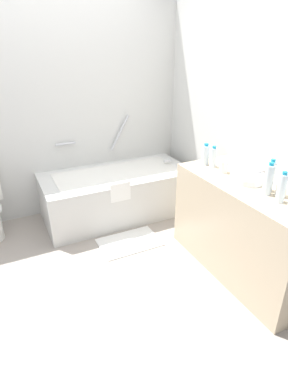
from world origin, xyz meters
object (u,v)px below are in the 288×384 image
at_px(water_bottle_5, 213,157).
at_px(bath_mat, 129,242).
at_px(drinking_glass_0, 223,167).
at_px(water_bottle_1, 282,188).
at_px(sink_basin, 248,178).
at_px(water_bottle_3, 270,176).
at_px(bathtub, 118,192).
at_px(sink_faucet, 264,174).
at_px(drinking_glass_2, 281,191).
at_px(water_bottle_2, 269,180).
at_px(water_bottle_0, 206,155).

distance_m(water_bottle_5, bath_mat, 1.19).
bearing_deg(drinking_glass_0, bath_mat, 144.91).
xyz_separation_m(water_bottle_5, drinking_glass_0, (-0.01, -0.15, -0.04)).
height_order(water_bottle_1, bath_mat, water_bottle_1).
xyz_separation_m(sink_basin, water_bottle_5, (-0.05, 0.39, 0.06)).
distance_m(water_bottle_1, water_bottle_3, 0.19).
bearing_deg(drinking_glass_0, sink_basin, -76.11).
relative_size(bathtub, drinking_glass_0, 16.32).
relative_size(sink_faucet, drinking_glass_2, 1.73).
xyz_separation_m(bathtub, water_bottle_2, (0.56, -1.61, 0.66)).
bearing_deg(sink_basin, sink_faucet, 0.00).
distance_m(water_bottle_0, drinking_glass_2, 0.80).
bearing_deg(sink_faucet, water_bottle_0, 117.89).
height_order(sink_faucet, water_bottle_5, water_bottle_5).
bearing_deg(sink_faucet, water_bottle_2, -132.03).
bearing_deg(water_bottle_0, sink_faucet, -62.11).
height_order(bathtub, drinking_glass_0, bathtub).
height_order(sink_basin, water_bottle_5, water_bottle_5).
height_order(sink_basin, drinking_glass_0, drinking_glass_0).
distance_m(bathtub, sink_basin, 1.60).
height_order(water_bottle_2, drinking_glass_2, water_bottle_2).
relative_size(water_bottle_5, bath_mat, 0.32).
bearing_deg(water_bottle_1, drinking_glass_0, 89.15).
height_order(bathtub, water_bottle_1, bathtub).
bearing_deg(water_bottle_0, water_bottle_3, -83.07).
bearing_deg(water_bottle_2, water_bottle_0, 91.79).
relative_size(sink_basin, bath_mat, 0.47).
bearing_deg(bath_mat, water_bottle_5, -25.46).
height_order(bathtub, water_bottle_2, bathtub).
bearing_deg(water_bottle_5, bathtub, 120.34).
bearing_deg(bathtub, water_bottle_2, -70.76).
bearing_deg(water_bottle_1, water_bottle_5, 88.92).
bearing_deg(water_bottle_1, sink_faucet, 58.17).
xyz_separation_m(water_bottle_0, drinking_glass_0, (0.02, -0.24, -0.04)).
bearing_deg(sink_faucet, bathtub, 120.20).
distance_m(sink_faucet, water_bottle_3, 0.28).
bearing_deg(water_bottle_3, bathtub, 111.64).
distance_m(water_bottle_3, drinking_glass_2, 0.13).
xyz_separation_m(water_bottle_1, water_bottle_3, (0.07, 0.17, 0.01)).
height_order(drinking_glass_0, bath_mat, drinking_glass_0).
xyz_separation_m(drinking_glass_2, bath_mat, (-0.76, 1.05, -0.86)).
bearing_deg(drinking_glass_0, bathtub, 116.56).
bearing_deg(drinking_glass_0, water_bottle_0, 94.87).
bearing_deg(bath_mat, water_bottle_3, -51.13).
relative_size(water_bottle_2, drinking_glass_0, 2.41).
height_order(water_bottle_0, bath_mat, water_bottle_0).
distance_m(sink_faucet, drinking_glass_2, 0.36).
distance_m(bathtub, water_bottle_1, 1.94).
relative_size(water_bottle_3, bath_mat, 0.41).
distance_m(drinking_glass_0, bath_mat, 1.21).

